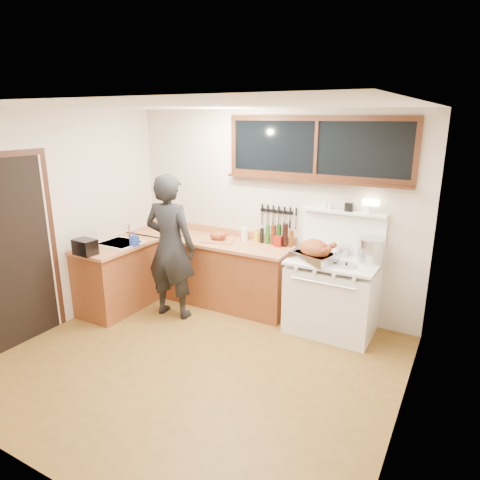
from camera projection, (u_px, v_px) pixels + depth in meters
The scene contains 20 objects.
ground_plane at pixel (197, 364), 4.52m from camera, with size 4.00×3.50×0.02m, color brown.
room_shell at pixel (192, 211), 4.06m from camera, with size 4.10×3.60×2.65m.
counter_back at pixel (208, 269), 5.98m from camera, with size 2.44×0.64×1.00m.
counter_left at pixel (118, 276), 5.71m from camera, with size 0.64×1.09×0.90m.
sink_unit at pixel (121, 247), 5.66m from camera, with size 0.50×0.45×0.37m.
vintage_stove at pixel (332, 294), 5.10m from camera, with size 1.02×0.74×1.59m.
back_window at pixel (316, 155), 5.10m from camera, with size 2.32×0.13×0.77m.
left_doorway at pixel (16, 251), 4.68m from camera, with size 0.02×1.04×2.17m.
knife_strip at pixel (278, 212), 5.55m from camera, with size 0.52×0.03×0.28m.
man at pixel (170, 247), 5.38m from camera, with size 0.72×0.51×1.86m.
soap_bottle at pixel (134, 239), 5.50m from camera, with size 0.09×0.09×0.20m.
toaster at pixel (85, 247), 5.16m from camera, with size 0.28×0.20×0.19m.
cutting_board at pixel (218, 237), 5.72m from camera, with size 0.48×0.42×0.14m.
roast_turkey at pixel (315, 252), 4.92m from camera, with size 0.56×0.49×0.26m.
stockpot at pixel (371, 250), 4.87m from camera, with size 0.38×0.38×0.28m.
saucepan at pixel (342, 251), 5.11m from camera, with size 0.18×0.28×0.12m.
pot_lid at pixel (346, 265), 4.78m from camera, with size 0.29×0.29×0.04m.
coffee_tin at pixel (278, 241), 5.47m from camera, with size 0.10×0.08×0.14m.
pitcher at pixel (244, 234), 5.75m from camera, with size 0.12×0.12×0.18m.
bottle_cluster at pixel (276, 235), 5.53m from camera, with size 0.55×0.07×0.30m.
Camera 1 is at (2.33, -3.25, 2.51)m, focal length 32.00 mm.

